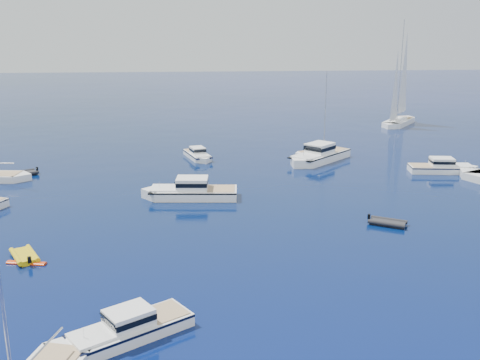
# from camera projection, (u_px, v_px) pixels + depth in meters

# --- Properties ---
(ground) EXTENTS (400.00, 400.00, 0.00)m
(ground) POSITION_uv_depth(u_px,v_px,m) (233.00, 348.00, 29.40)
(ground) COLOR #091458
(ground) RESTS_ON ground
(motor_cruiser_left) EXTENTS (8.13, 6.44, 2.12)m
(motor_cruiser_left) POSITION_uv_depth(u_px,v_px,m) (127.00, 338.00, 30.35)
(motor_cruiser_left) COLOR silver
(motor_cruiser_left) RESTS_ON ground
(motor_cruiser_centre) EXTENTS (10.54, 4.10, 2.70)m
(motor_cruiser_centre) POSITION_uv_depth(u_px,v_px,m) (190.00, 198.00, 55.55)
(motor_cruiser_centre) COLOR white
(motor_cruiser_centre) RESTS_ON ground
(motor_cruiser_far_r) EXTENTS (8.86, 3.82, 2.25)m
(motor_cruiser_far_r) POSITION_uv_depth(u_px,v_px,m) (442.00, 172.00, 65.54)
(motor_cruiser_far_r) COLOR white
(motor_cruiser_far_r) RESTS_ON ground
(motor_cruiser_distant) EXTENTS (10.58, 10.40, 2.98)m
(motor_cruiser_distant) POSITION_uv_depth(u_px,v_px,m) (318.00, 161.00, 71.00)
(motor_cruiser_distant) COLOR white
(motor_cruiser_distant) RESTS_ON ground
(motor_cruiser_horizon) EXTENTS (4.15, 7.57, 1.90)m
(motor_cruiser_horizon) POSITION_uv_depth(u_px,v_px,m) (198.00, 158.00, 72.55)
(motor_cruiser_horizon) COLOR white
(motor_cruiser_horizon) RESTS_ON ground
(sailboat_centre) EXTENTS (8.02, 4.69, 11.48)m
(sailboat_centre) POSITION_uv_depth(u_px,v_px,m) (319.00, 154.00, 74.89)
(sailboat_centre) COLOR white
(sailboat_centre) RESTS_ON ground
(sailboat_sails_far) EXTENTS (10.37, 12.06, 18.65)m
(sailboat_sails_far) POSITION_uv_depth(u_px,v_px,m) (399.00, 124.00, 98.43)
(sailboat_sails_far) COLOR white
(sailboat_sails_far) RESTS_ON ground
(tender_yellow) EXTENTS (3.19, 3.82, 0.95)m
(tender_yellow) POSITION_uv_depth(u_px,v_px,m) (25.00, 259.00, 40.85)
(tender_yellow) COLOR gold
(tender_yellow) RESTS_ON ground
(tender_grey_near) EXTENTS (3.76, 3.29, 0.95)m
(tender_grey_near) POSITION_uv_depth(u_px,v_px,m) (387.00, 225.00, 47.86)
(tender_grey_near) COLOR black
(tender_grey_near) RESTS_ON ground
(tender_grey_far) EXTENTS (4.63, 4.11, 0.95)m
(tender_grey_far) POSITION_uv_depth(u_px,v_px,m) (20.00, 176.00, 63.89)
(tender_grey_far) COLOR black
(tender_grey_far) RESTS_ON ground
(kayak_orange) EXTENTS (2.94, 1.18, 0.30)m
(kayak_orange) POSITION_uv_depth(u_px,v_px,m) (27.00, 264.00, 39.95)
(kayak_orange) COLOR red
(kayak_orange) RESTS_ON ground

